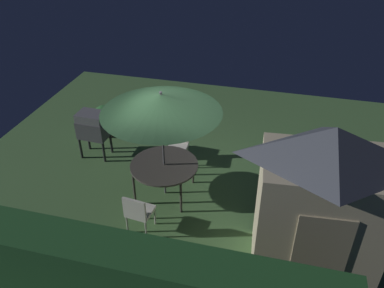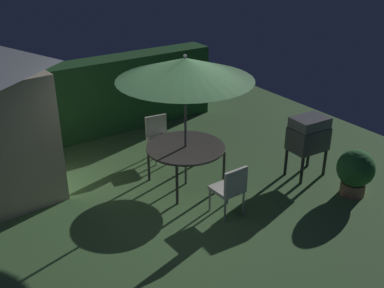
{
  "view_description": "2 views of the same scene",
  "coord_description": "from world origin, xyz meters",
  "px_view_note": "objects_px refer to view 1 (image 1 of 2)",
  "views": [
    {
      "loc": [
        -1.73,
        6.68,
        5.63
      ],
      "look_at": [
        -0.01,
        -0.08,
        1.1
      ],
      "focal_mm": 36.64,
      "sensor_mm": 36.0,
      "label": 1
    },
    {
      "loc": [
        -3.59,
        -5.98,
        4.36
      ],
      "look_at": [
        0.61,
        0.32,
        0.81
      ],
      "focal_mm": 42.98,
      "sensor_mm": 36.0,
      "label": 2
    }
  ],
  "objects_px": {
    "garden_shed": "(320,204)",
    "chair_near_shed": "(138,211)",
    "chair_far_side": "(178,143)",
    "patio_table": "(164,166)",
    "bbq_grill": "(93,126)",
    "patio_umbrella": "(161,103)",
    "potted_plant_by_shed": "(105,119)"
  },
  "relations": [
    {
      "from": "garden_shed",
      "to": "chair_near_shed",
      "type": "height_order",
      "value": "garden_shed"
    },
    {
      "from": "chair_far_side",
      "to": "garden_shed",
      "type": "bearing_deg",
      "value": 140.38
    },
    {
      "from": "patio_table",
      "to": "chair_near_shed",
      "type": "distance_m",
      "value": 1.25
    },
    {
      "from": "garden_shed",
      "to": "bbq_grill",
      "type": "bearing_deg",
      "value": -23.88
    },
    {
      "from": "patio_umbrella",
      "to": "potted_plant_by_shed",
      "type": "relative_size",
      "value": 2.87
    },
    {
      "from": "potted_plant_by_shed",
      "to": "patio_umbrella",
      "type": "bearing_deg",
      "value": 139.31
    },
    {
      "from": "chair_far_side",
      "to": "potted_plant_by_shed",
      "type": "xyz_separation_m",
      "value": [
        2.25,
        -0.72,
        -0.05
      ]
    },
    {
      "from": "chair_near_shed",
      "to": "potted_plant_by_shed",
      "type": "xyz_separation_m",
      "value": [
        2.17,
        -3.21,
        -0.05
      ]
    },
    {
      "from": "garden_shed",
      "to": "potted_plant_by_shed",
      "type": "bearing_deg",
      "value": -31.52
    },
    {
      "from": "patio_umbrella",
      "to": "bbq_grill",
      "type": "distance_m",
      "value": 2.71
    },
    {
      "from": "chair_near_shed",
      "to": "potted_plant_by_shed",
      "type": "height_order",
      "value": "chair_near_shed"
    },
    {
      "from": "patio_umbrella",
      "to": "chair_far_side",
      "type": "height_order",
      "value": "patio_umbrella"
    },
    {
      "from": "chair_far_side",
      "to": "patio_table",
      "type": "bearing_deg",
      "value": 92.54
    },
    {
      "from": "patio_umbrella",
      "to": "chair_far_side",
      "type": "bearing_deg",
      "value": -87.46
    },
    {
      "from": "chair_near_shed",
      "to": "garden_shed",
      "type": "bearing_deg",
      "value": 178.88
    },
    {
      "from": "garden_shed",
      "to": "potted_plant_by_shed",
      "type": "relative_size",
      "value": 3.33
    },
    {
      "from": "patio_table",
      "to": "potted_plant_by_shed",
      "type": "bearing_deg",
      "value": -40.69
    },
    {
      "from": "bbq_grill",
      "to": "patio_table",
      "type": "bearing_deg",
      "value": 154.99
    },
    {
      "from": "garden_shed",
      "to": "chair_near_shed",
      "type": "distance_m",
      "value": 3.3
    },
    {
      "from": "patio_table",
      "to": "bbq_grill",
      "type": "xyz_separation_m",
      "value": [
        2.12,
        -0.99,
        0.12
      ]
    },
    {
      "from": "garden_shed",
      "to": "bbq_grill",
      "type": "relative_size",
      "value": 2.39
    },
    {
      "from": "potted_plant_by_shed",
      "to": "chair_far_side",
      "type": "bearing_deg",
      "value": 162.31
    },
    {
      "from": "garden_shed",
      "to": "bbq_grill",
      "type": "height_order",
      "value": "garden_shed"
    },
    {
      "from": "patio_table",
      "to": "potted_plant_by_shed",
      "type": "relative_size",
      "value": 1.67
    },
    {
      "from": "garden_shed",
      "to": "chair_far_side",
      "type": "height_order",
      "value": "garden_shed"
    },
    {
      "from": "patio_table",
      "to": "patio_umbrella",
      "type": "height_order",
      "value": "patio_umbrella"
    },
    {
      "from": "garden_shed",
      "to": "bbq_grill",
      "type": "distance_m",
      "value": 5.66
    },
    {
      "from": "garden_shed",
      "to": "chair_far_side",
      "type": "distance_m",
      "value": 4.12
    },
    {
      "from": "chair_near_shed",
      "to": "chair_far_side",
      "type": "distance_m",
      "value": 2.5
    },
    {
      "from": "bbq_grill",
      "to": "chair_far_side",
      "type": "xyz_separation_m",
      "value": [
        -2.06,
        -0.28,
        -0.33
      ]
    },
    {
      "from": "patio_umbrella",
      "to": "bbq_grill",
      "type": "height_order",
      "value": "patio_umbrella"
    },
    {
      "from": "patio_umbrella",
      "to": "chair_near_shed",
      "type": "relative_size",
      "value": 2.75
    }
  ]
}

